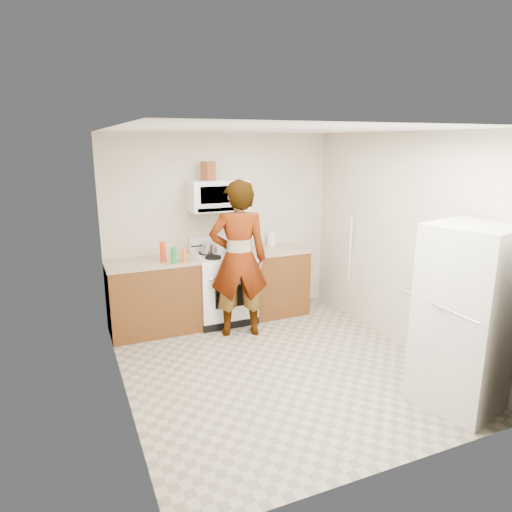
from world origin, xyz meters
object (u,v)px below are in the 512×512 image
fridge (466,318)px  kettle (272,240)px  saucepan (209,248)px  microwave (218,195)px  person (239,259)px  gas_range (223,286)px

fridge → kettle: (-0.52, 3.02, 0.17)m
kettle → saucepan: bearing=-148.4°
microwave → kettle: (0.83, 0.10, -0.68)m
microwave → person: 0.96m
gas_range → fridge: bearing=-64.3°
kettle → saucepan: 1.00m
gas_range → fridge: size_ratio=0.66×
gas_range → microwave: bearing=90.0°
person → kettle: (0.79, 0.73, 0.04)m
microwave → saucepan: microwave is taller
microwave → fridge: size_ratio=0.45×
fridge → saucepan: fridge is taller
gas_range → person: bearing=-86.1°
gas_range → fridge: 3.12m
fridge → saucepan: bearing=102.4°
microwave → saucepan: size_ratio=3.48×
gas_range → saucepan: bearing=151.2°
person → kettle: size_ratio=12.19×
gas_range → saucepan: size_ratio=5.17×
saucepan → gas_range: bearing=-28.8°
gas_range → kettle: 1.01m
person → kettle: person is taller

